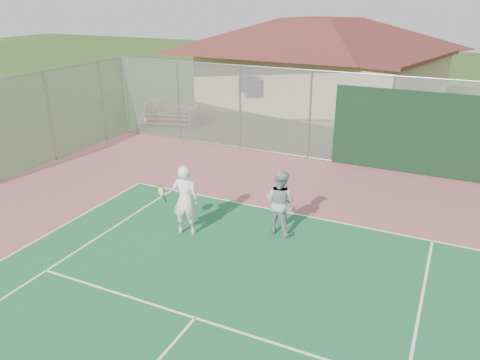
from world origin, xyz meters
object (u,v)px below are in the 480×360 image
clubhouse (320,53)px  player_white_front (185,200)px  bleachers (171,113)px  player_grey_back (280,203)px

clubhouse → player_white_front: clubhouse is taller
bleachers → player_grey_back: size_ratio=1.74×
bleachers → player_white_front: (6.86, -9.80, 0.45)m
clubhouse → bleachers: size_ratio=4.85×
player_white_front → player_grey_back: bearing=-170.5°
player_grey_back → clubhouse: bearing=-65.8°
player_white_front → player_grey_back: size_ratio=1.09×
bleachers → player_grey_back: (9.16, -8.66, 0.36)m
clubhouse → player_grey_back: 16.69m
clubhouse → player_grey_back: size_ratio=8.44×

